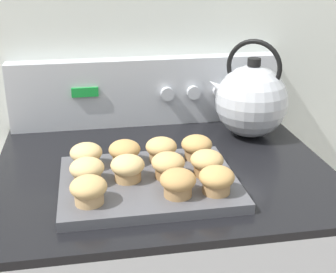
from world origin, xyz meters
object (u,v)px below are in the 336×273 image
(muffin_r1_c3, at_px, (207,162))
(muffin_r1_c0, at_px, (87,171))
(muffin_r1_c2, at_px, (168,165))
(muffin_r2_c1, at_px, (125,152))
(muffin_pan, at_px, (149,183))
(muffin_r2_c2, at_px, (161,149))
(tea_kettle, at_px, (251,100))
(muffin_r0_c0, at_px, (89,190))
(muffin_r2_c3, at_px, (197,147))
(muffin_r2_c0, at_px, (86,155))
(muffin_r1_c1, at_px, (128,168))
(muffin_r0_c3, at_px, (217,180))
(muffin_r0_c2, at_px, (176,183))

(muffin_r1_c3, bearing_deg, muffin_r1_c0, 179.05)
(muffin_r1_c2, distance_m, muffin_r2_c1, 0.12)
(muffin_pan, relative_size, muffin_r2_c2, 5.21)
(muffin_r1_c2, bearing_deg, tea_kettle, 43.40)
(muffin_r0_c0, distance_m, muffin_r2_c3, 0.31)
(muffin_r2_c0, bearing_deg, muffin_r1_c2, -25.88)
(muffin_r1_c1, distance_m, muffin_r1_c2, 0.09)
(muffin_r0_c0, distance_m, muffin_r1_c0, 0.09)
(muffin_r1_c2, bearing_deg, muffin_r2_c1, 134.92)
(muffin_r2_c3, bearing_deg, muffin_r1_c2, -133.80)
(muffin_r2_c1, relative_size, muffin_r2_c2, 1.00)
(muffin_r0_c0, distance_m, muffin_r2_c1, 0.19)
(muffin_r0_c3, relative_size, muffin_r1_c1, 1.00)
(muffin_r2_c1, bearing_deg, muffin_r1_c2, -45.08)
(muffin_r1_c3, relative_size, muffin_r2_c0, 1.00)
(muffin_r2_c2, bearing_deg, muffin_r1_c2, -89.47)
(muffin_r1_c3, relative_size, muffin_r2_c2, 1.00)
(muffin_pan, bearing_deg, muffin_r0_c3, -33.70)
(muffin_r0_c0, xyz_separation_m, muffin_r2_c3, (0.26, 0.17, 0.00))
(muffin_pan, height_order, muffin_r0_c3, muffin_r0_c3)
(muffin_r1_c0, height_order, muffin_r2_c3, same)
(muffin_r2_c3, bearing_deg, muffin_r2_c0, -179.32)
(muffin_r0_c2, xyz_separation_m, muffin_r1_c0, (-0.18, 0.09, 0.00))
(muffin_r1_c2, distance_m, tea_kettle, 0.38)
(muffin_r2_c0, distance_m, tea_kettle, 0.49)
(muffin_r0_c2, distance_m, muffin_r1_c3, 0.12)
(muffin_r0_c2, bearing_deg, muffin_r1_c1, 135.92)
(muffin_r2_c2, xyz_separation_m, muffin_r2_c3, (0.09, -0.00, 0.00))
(muffin_pan, bearing_deg, muffin_r2_c2, 64.23)
(muffin_r0_c2, height_order, muffin_r1_c2, same)
(muffin_r0_c3, distance_m, muffin_r2_c3, 0.17)
(muffin_r0_c0, bearing_deg, muffin_pan, 33.31)
(muffin_pan, distance_m, muffin_r0_c0, 0.16)
(muffin_r0_c0, height_order, muffin_r1_c3, same)
(muffin_r2_c2, distance_m, tea_kettle, 0.33)
(muffin_r1_c1, relative_size, muffin_r2_c1, 1.00)
(muffin_r2_c2, xyz_separation_m, tea_kettle, (0.28, 0.17, 0.05))
(muffin_r0_c0, bearing_deg, muffin_r1_c0, 91.13)
(muffin_r1_c0, xyz_separation_m, muffin_r2_c3, (0.26, 0.09, 0.00))
(muffin_r1_c1, xyz_separation_m, muffin_r2_c1, (0.00, 0.09, 0.00))
(muffin_r0_c2, height_order, muffin_r1_c3, same)
(muffin_r0_c0, bearing_deg, muffin_r1_c3, 17.61)
(muffin_r0_c2, distance_m, muffin_r1_c1, 0.12)
(muffin_r0_c2, xyz_separation_m, muffin_r1_c3, (0.09, 0.08, 0.00))
(muffin_r0_c2, relative_size, muffin_r1_c1, 1.00)
(muffin_r1_c0, distance_m, muffin_r2_c3, 0.27)
(muffin_r1_c0, relative_size, muffin_r1_c3, 1.00)
(muffin_r1_c0, bearing_deg, muffin_r0_c3, -18.63)
(muffin_r2_c1, xyz_separation_m, muffin_r2_c2, (0.09, 0.00, 0.00))
(tea_kettle, bearing_deg, muffin_r0_c3, -118.89)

